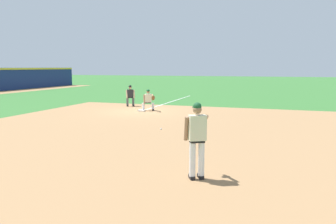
# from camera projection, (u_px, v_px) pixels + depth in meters

# --- Properties ---
(ground_plane) EXTENTS (160.00, 160.00, 0.00)m
(ground_plane) POSITION_uv_depth(u_px,v_px,m) (142.00, 111.00, 20.01)
(ground_plane) COLOR #336B2D
(infield_dirt_patch) EXTENTS (18.00, 18.00, 0.01)m
(infield_dirt_patch) POSITION_uv_depth(u_px,v_px,m) (157.00, 130.00, 13.94)
(infield_dirt_patch) COLOR #9E754C
(infield_dirt_patch) RESTS_ON ground
(foul_line_stripe) EXTENTS (11.55, 0.10, 0.00)m
(foul_line_stripe) POSITION_uv_depth(u_px,v_px,m) (171.00, 102.00, 25.43)
(foul_line_stripe) COLOR white
(foul_line_stripe) RESTS_ON ground
(first_base_bag) EXTENTS (0.38, 0.38, 0.09)m
(first_base_bag) POSITION_uv_depth(u_px,v_px,m) (142.00, 111.00, 20.00)
(first_base_bag) COLOR white
(first_base_bag) RESTS_ON ground
(baseball) EXTENTS (0.07, 0.07, 0.07)m
(baseball) POSITION_uv_depth(u_px,v_px,m) (161.00, 129.00, 14.11)
(baseball) COLOR white
(baseball) RESTS_ON ground
(pitcher) EXTENTS (0.84, 0.58, 1.86)m
(pitcher) POSITION_uv_depth(u_px,v_px,m) (197.00, 136.00, 7.78)
(pitcher) COLOR black
(pitcher) RESTS_ON ground
(first_baseman) EXTENTS (0.83, 1.01, 1.34)m
(first_baseman) POSITION_uv_depth(u_px,v_px,m) (149.00, 99.00, 20.14)
(first_baseman) COLOR black
(first_baseman) RESTS_ON ground
(umpire) EXTENTS (0.63, 0.68, 1.46)m
(umpire) POSITION_uv_depth(u_px,v_px,m) (130.00, 95.00, 22.46)
(umpire) COLOR black
(umpire) RESTS_ON ground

